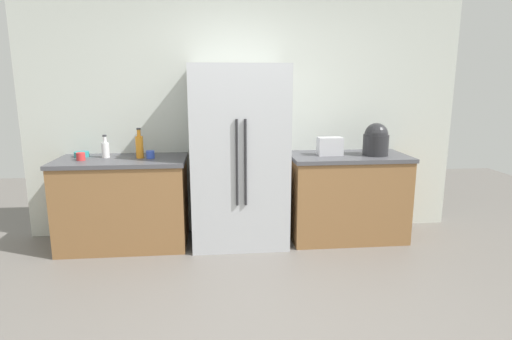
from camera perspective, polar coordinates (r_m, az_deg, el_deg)
ground_plane at (r=3.06m, az=1.78°, el=-20.80°), size 9.96×9.96×0.00m
kitchen_back_panel at (r=4.62m, az=-1.44°, el=8.28°), size 4.70×0.10×2.73m
counter_left at (r=4.48m, az=-17.54°, el=-4.22°), size 1.28×0.68×0.91m
counter_right at (r=4.60m, az=12.20°, el=-3.51°), size 1.22×0.68×0.91m
refrigerator at (r=4.26m, az=-2.32°, el=1.85°), size 0.96×0.70×1.82m
toaster at (r=4.42m, az=10.02°, el=3.20°), size 0.25×0.15×0.19m
rice_cooker at (r=4.51m, az=16.00°, el=3.95°), size 0.26×0.26×0.33m
bottle_a at (r=4.48m, az=-19.80°, el=2.72°), size 0.08×0.08×0.23m
bottle_b at (r=4.34m, az=-15.57°, el=3.18°), size 0.08×0.08×0.30m
cup_a at (r=4.42m, az=-22.73°, el=1.71°), size 0.08×0.08×0.08m
cup_b at (r=4.31m, az=-14.18°, el=2.06°), size 0.08×0.08×0.08m
bowl_a at (r=4.62m, az=-22.62°, el=1.99°), size 0.15×0.15×0.05m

